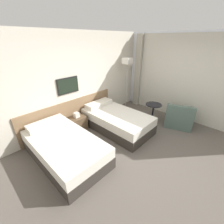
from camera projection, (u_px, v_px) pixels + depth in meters
ground_plane at (145, 150)px, 3.73m from camera, size 16.00×16.00×0.00m
wall_headboard at (84, 82)px, 4.53m from camera, size 10.00×0.10×2.70m
wall_window at (191, 80)px, 4.63m from camera, size 0.21×4.74×2.70m
bed_near_door at (65, 148)px, 3.38m from camera, size 1.13×2.05×0.65m
bed_near_window at (116, 120)px, 4.51m from camera, size 1.13×2.05×0.65m
nightstand at (77, 123)px, 4.44m from camera, size 0.47×0.40×0.58m
floor_lamp at (127, 66)px, 5.18m from camera, size 0.28×0.28×1.89m
side_table at (153, 110)px, 4.80m from camera, size 0.50×0.50×0.62m
armchair at (178, 118)px, 4.67m from camera, size 0.96×0.99×0.77m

